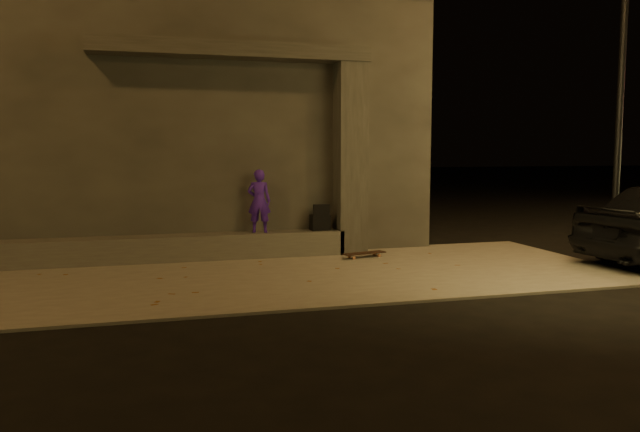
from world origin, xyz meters
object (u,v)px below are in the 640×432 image
object	(u,v)px
skateboard	(364,253)
backpack	(320,221)
skateboarder	(259,201)
column	(350,159)

from	to	relation	value
skateboard	backpack	bearing A→B (deg)	122.30
skateboarder	skateboard	bearing A→B (deg)	176.61
column	skateboard	distance (m)	1.84
column	backpack	xyz separation A→B (m)	(-0.60, 0.00, -1.18)
skateboarder	skateboard	xyz separation A→B (m)	(1.83, -0.65, -0.96)
skateboarder	backpack	distance (m)	1.24
backpack	column	bearing A→B (deg)	-2.45
skateboarder	skateboard	world-z (taller)	skateboarder
backpack	skateboard	size ratio (longest dim) A/B	0.59
column	skateboarder	distance (m)	1.93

